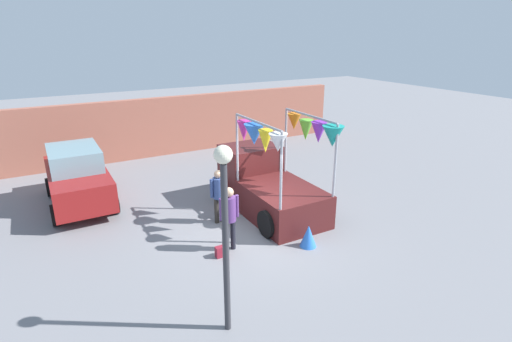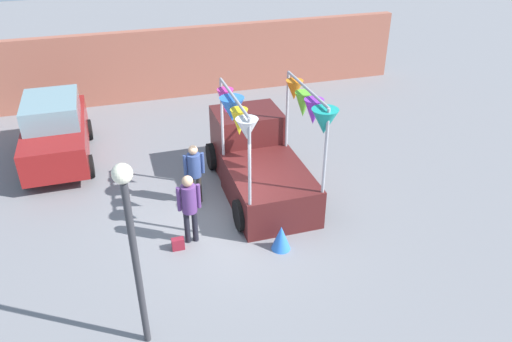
# 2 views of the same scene
# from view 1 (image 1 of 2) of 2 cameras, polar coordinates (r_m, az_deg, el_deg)

# --- Properties ---
(ground_plane) EXTENTS (60.00, 60.00, 0.00)m
(ground_plane) POSITION_cam_1_polar(r_m,az_deg,el_deg) (11.43, -0.08, -8.64)
(ground_plane) COLOR slate
(vendor_truck) EXTENTS (2.46, 4.18, 3.10)m
(vendor_truck) POSITION_cam_1_polar(r_m,az_deg,el_deg) (12.57, 1.46, -1.32)
(vendor_truck) COLOR #4C1919
(vendor_truck) RESTS_ON ground
(parked_car) EXTENTS (1.88, 4.00, 1.88)m
(parked_car) POSITION_cam_1_polar(r_m,az_deg,el_deg) (14.04, -24.15, -0.74)
(parked_car) COLOR maroon
(parked_car) RESTS_ON ground
(person_customer) EXTENTS (0.53, 0.34, 1.73)m
(person_customer) POSITION_cam_1_polar(r_m,az_deg,el_deg) (10.11, -3.84, -5.96)
(person_customer) COLOR black
(person_customer) RESTS_ON ground
(person_vendor) EXTENTS (0.53, 0.34, 1.63)m
(person_vendor) POSITION_cam_1_polar(r_m,az_deg,el_deg) (11.61, -5.35, -2.92)
(person_vendor) COLOR #2D2823
(person_vendor) RESTS_ON ground
(handbag) EXTENTS (0.28, 0.16, 0.28)m
(handbag) POSITION_cam_1_polar(r_m,az_deg,el_deg) (10.25, -5.03, -11.38)
(handbag) COLOR maroon
(handbag) RESTS_ON ground
(street_lamp) EXTENTS (0.32, 0.32, 3.63)m
(street_lamp) POSITION_cam_1_polar(r_m,az_deg,el_deg) (6.90, -4.48, -6.23)
(street_lamp) COLOR #333338
(street_lamp) RESTS_ON ground
(brick_boundary_wall) EXTENTS (18.00, 0.36, 2.60)m
(brick_boundary_wall) POSITION_cam_1_polar(r_m,az_deg,el_deg) (18.54, -13.26, 6.21)
(brick_boundary_wall) COLOR #9E5947
(brick_boundary_wall) RESTS_ON ground
(folded_kite_bundle_azure) EXTENTS (0.58, 0.58, 0.60)m
(folded_kite_bundle_azure) POSITION_cam_1_polar(r_m,az_deg,el_deg) (10.66, 7.49, -9.19)
(folded_kite_bundle_azure) COLOR blue
(folded_kite_bundle_azure) RESTS_ON ground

